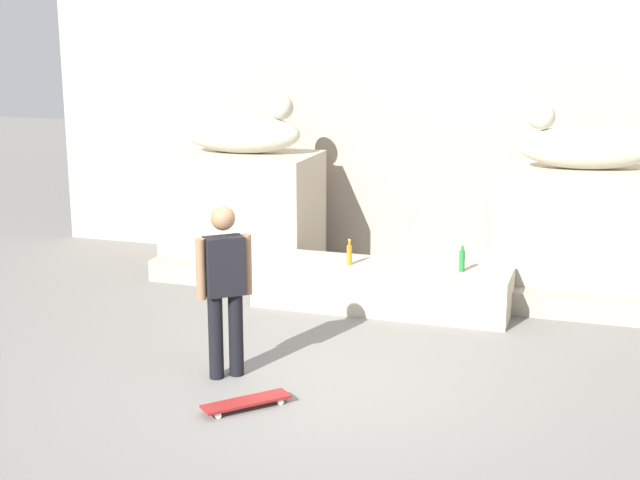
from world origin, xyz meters
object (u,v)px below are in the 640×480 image
skater (225,284)px  statue_reclining_right (585,145)px  skateboard (246,402)px  statue_reclining_left (244,132)px  bottle_orange (349,254)px  bottle_green (462,260)px

skater → statue_reclining_right: bearing=9.0°
statue_reclining_right → skater: (-3.07, -3.59, -0.98)m
skater → skateboard: skater is taller
statue_reclining_left → bottle_orange: statue_reclining_left is taller
statue_reclining_right → skater: bearing=40.1°
statue_reclining_right → bottle_orange: 3.06m
skater → bottle_green: (1.84, 2.51, -0.25)m
skateboard → bottle_orange: 3.10m
skateboard → bottle_orange: (0.07, 3.04, 0.60)m
statue_reclining_left → bottle_green: (3.11, -1.09, -1.23)m
skateboard → bottle_green: bearing=19.8°
statue_reclining_right → skateboard: bearing=49.1°
skater → skateboard: size_ratio=2.32×
skateboard → bottle_green: bottle_green is taller
statue_reclining_left → skateboard: (1.74, -4.24, -1.83)m
statue_reclining_left → skater: size_ratio=0.98×
skater → skateboard: (0.47, -0.64, -0.86)m
statue_reclining_right → bottle_green: 2.05m
skateboard → statue_reclining_right: bearing=11.7°
statue_reclining_left → skater: statue_reclining_left is taller
statue_reclining_right → skater: 4.82m
statue_reclining_right → bottle_green: size_ratio=5.31×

